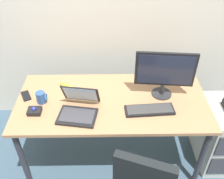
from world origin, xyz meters
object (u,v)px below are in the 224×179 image
(keyboard, at_px, (150,110))
(cell_phone, at_px, (26,96))
(file_cabinet, at_px, (223,135))
(laptop, at_px, (79,108))
(coffee_mug, at_px, (41,97))
(banana, at_px, (68,86))
(trackball_mouse, at_px, (34,111))
(monitor_main, at_px, (165,72))

(keyboard, height_order, cell_phone, keyboard)
(file_cabinet, relative_size, laptop, 1.87)
(keyboard, relative_size, coffee_mug, 3.94)
(file_cabinet, bearing_deg, banana, 171.34)
(coffee_mug, distance_m, banana, 0.28)
(trackball_mouse, xyz_separation_m, banana, (0.24, 0.33, -0.00))
(laptop, bearing_deg, coffee_mug, 157.51)
(trackball_mouse, bearing_deg, cell_phone, 120.47)
(monitor_main, distance_m, banana, 0.89)
(coffee_mug, bearing_deg, file_cabinet, -1.10)
(laptop, bearing_deg, keyboard, 0.98)
(keyboard, bearing_deg, cell_phone, 169.07)
(keyboard, distance_m, coffee_mug, 0.93)
(monitor_main, xyz_separation_m, keyboard, (-0.14, -0.22, -0.23))
(monitor_main, xyz_separation_m, banana, (-0.86, 0.10, -0.23))
(monitor_main, distance_m, laptop, 0.79)
(file_cabinet, xyz_separation_m, banana, (-1.49, 0.23, 0.44))
(file_cabinet, relative_size, banana, 3.55)
(trackball_mouse, xyz_separation_m, coffee_mug, (0.03, 0.14, 0.03))
(coffee_mug, bearing_deg, laptop, -22.49)
(cell_phone, xyz_separation_m, banana, (0.36, 0.11, 0.02))
(keyboard, height_order, trackball_mouse, trackball_mouse)
(keyboard, relative_size, cell_phone, 2.95)
(file_cabinet, bearing_deg, coffee_mug, 178.90)
(banana, bearing_deg, trackball_mouse, -125.36)
(cell_phone, bearing_deg, monitor_main, -25.89)
(monitor_main, distance_m, trackball_mouse, 1.14)
(file_cabinet, xyz_separation_m, monitor_main, (-0.64, 0.12, 0.66))
(laptop, bearing_deg, monitor_main, 17.56)
(banana, bearing_deg, file_cabinet, -8.66)
(file_cabinet, bearing_deg, monitor_main, 168.89)
(cell_phone, bearing_deg, trackball_mouse, -85.91)
(keyboard, distance_m, banana, 0.79)
(file_cabinet, bearing_deg, laptop, -175.57)
(laptop, distance_m, trackball_mouse, 0.37)
(laptop, xyz_separation_m, trackball_mouse, (-0.37, 0.00, -0.03))
(keyboard, bearing_deg, file_cabinet, 7.04)
(laptop, relative_size, banana, 1.90)
(file_cabinet, bearing_deg, keyboard, -172.96)
(keyboard, relative_size, laptop, 1.16)
(trackball_mouse, bearing_deg, laptop, -0.22)
(keyboard, distance_m, trackball_mouse, 0.96)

